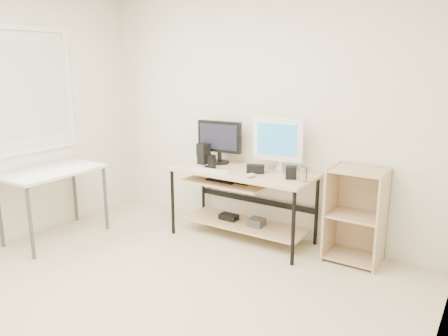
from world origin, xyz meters
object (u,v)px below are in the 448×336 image
object	(u,v)px
side_table	(52,177)
shelf_unit	(357,214)
white_imac	(278,141)
black_monitor	(219,139)
audio_controller	(212,162)
desk	(241,190)

from	to	relation	value
side_table	shelf_unit	distance (m)	3.09
side_table	white_imac	world-z (taller)	white_imac
black_monitor	audio_controller	bearing A→B (deg)	-79.52
side_table	desk	bearing A→B (deg)	32.65
side_table	audio_controller	xyz separation A→B (m)	(1.36, 0.96, 0.15)
white_imac	side_table	bearing A→B (deg)	-155.48
shelf_unit	audio_controller	distance (m)	1.54
desk	black_monitor	size ratio (longest dim) A/B	2.91
desk	shelf_unit	world-z (taller)	shelf_unit
black_monitor	audio_controller	distance (m)	0.33
audio_controller	white_imac	bearing A→B (deg)	23.97
black_monitor	white_imac	distance (m)	0.71
desk	shelf_unit	size ratio (longest dim) A/B	1.67
side_table	black_monitor	distance (m)	1.80
desk	white_imac	world-z (taller)	white_imac
desk	side_table	distance (m)	1.97
desk	side_table	xyz separation A→B (m)	(-1.65, -1.06, 0.13)
white_imac	shelf_unit	bearing A→B (deg)	-5.18
desk	white_imac	xyz separation A→B (m)	(0.35, 0.14, 0.53)
desk	black_monitor	distance (m)	0.62
shelf_unit	audio_controller	xyz separation A→B (m)	(-1.47, -0.27, 0.37)
black_monitor	audio_controller	xyz separation A→B (m)	(0.07, -0.25, -0.19)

